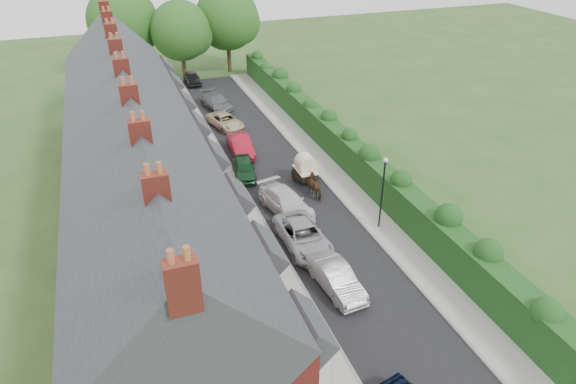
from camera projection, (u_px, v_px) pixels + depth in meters
name	position (u px, v px, depth m)	size (l,w,h in m)	color
ground	(360.00, 275.00, 29.78)	(140.00, 140.00, 0.00)	#2D4C1E
road	(287.00, 189.00, 38.59)	(6.00, 58.00, 0.02)	black
pavement_hedge_side	(337.00, 179.00, 39.79)	(2.20, 58.00, 0.12)	gray
pavement_house_side	(238.00, 197.00, 37.43)	(1.70, 58.00, 0.12)	gray
kerb_hedge_side	(325.00, 182.00, 39.47)	(0.18, 58.00, 0.13)	gray
kerb_house_side	(248.00, 195.00, 37.66)	(0.18, 58.00, 0.13)	gray
hedge	(359.00, 158.00, 39.56)	(2.10, 58.00, 2.85)	#133D16
terrace_row	(139.00, 163.00, 32.47)	(9.05, 40.50, 11.50)	maroon
garden_wall_row	(228.00, 201.00, 36.12)	(0.35, 40.35, 1.10)	maroon
lamppost	(383.00, 184.00, 32.41)	(0.32, 0.32, 5.16)	black
tree_far_left	(183.00, 32.00, 58.83)	(7.14, 6.80, 9.29)	#332316
tree_far_right	(230.00, 19.00, 61.95)	(7.98, 7.60, 10.31)	#332316
tree_far_back	(127.00, 22.00, 59.06)	(8.40, 8.00, 10.82)	#332316
car_silver_a	(336.00, 278.00, 28.37)	(1.58, 4.54, 1.49)	#A1A2A6
car_silver_b	(303.00, 236.00, 31.91)	(2.51, 5.44, 1.51)	#A2A4AA
car_white	(286.00, 202.00, 35.42)	(2.15, 5.28, 1.53)	silver
car_green	(244.00, 168.00, 39.99)	(1.68, 4.17, 1.42)	#10371B
car_red	(240.00, 145.00, 43.59)	(1.65, 4.73, 1.56)	maroon
car_beige	(225.00, 121.00, 48.69)	(2.13, 4.63, 1.29)	#CBB893
car_grey	(217.00, 102.00, 52.90)	(2.14, 5.26, 1.53)	#595B60
car_black	(192.00, 78.00, 60.12)	(1.65, 4.10, 1.40)	black
horse	(316.00, 186.00, 37.28)	(0.88, 1.94, 1.64)	#47301A
horse_cart	(305.00, 167.00, 38.72)	(1.49, 3.29, 2.38)	black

